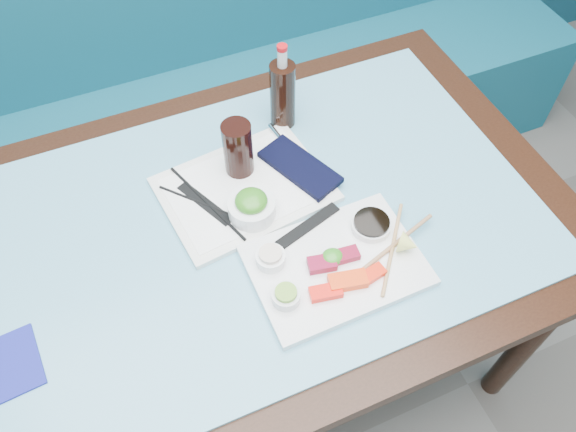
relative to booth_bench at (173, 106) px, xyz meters
name	(u,v)px	position (x,y,z in m)	size (l,w,h in m)	color
booth_bench	(173,106)	(0.00, 0.00, 0.00)	(3.00, 0.56, 1.17)	#0F4E61
dining_table	(255,244)	(0.00, -0.84, 0.29)	(1.40, 0.90, 0.75)	black
glass_top	(253,222)	(0.00, -0.84, 0.38)	(1.22, 0.76, 0.01)	#5D9FBA
sashimi_plate	(336,265)	(0.11, -1.02, 0.39)	(0.34, 0.24, 0.02)	white
salmon_left	(326,292)	(0.06, -1.07, 0.41)	(0.06, 0.03, 0.02)	#FF150A
salmon_mid	(348,281)	(0.11, -1.07, 0.41)	(0.08, 0.04, 0.02)	#FF3A0A
salmon_right	(372,275)	(0.16, -1.07, 0.41)	(0.06, 0.03, 0.01)	#FC240A
tuna_left	(322,264)	(0.08, -1.01, 0.41)	(0.06, 0.03, 0.02)	maroon
tuna_right	(347,255)	(0.14, -1.01, 0.41)	(0.05, 0.03, 0.02)	maroon
seaweed_garnish	(332,257)	(0.11, -1.01, 0.41)	(0.04, 0.04, 0.02)	#31891F
ramekin_wasabi	(286,296)	(-0.01, -1.05, 0.41)	(0.06, 0.06, 0.02)	silver
wasabi_fill	(286,292)	(-0.01, -1.05, 0.43)	(0.04, 0.04, 0.01)	#77AF38
ramekin_ginger	(271,258)	(-0.01, -0.96, 0.41)	(0.06, 0.06, 0.02)	white
ginger_fill	(270,254)	(-0.01, -0.96, 0.43)	(0.05, 0.05, 0.01)	beige
soy_dish	(371,225)	(0.22, -0.97, 0.41)	(0.08, 0.08, 0.02)	white
soy_fill	(372,222)	(0.22, -0.97, 0.42)	(0.08, 0.08, 0.01)	black
lemon_wedge	(408,244)	(0.26, -1.05, 0.42)	(0.05, 0.05, 0.04)	#FAFF78
chopstick_sleeve	(308,226)	(0.10, -0.91, 0.40)	(0.16, 0.03, 0.00)	black
wooden_chopstick_a	(388,249)	(0.22, -1.03, 0.41)	(0.01, 0.01, 0.26)	#9D6E49
wooden_chopstick_b	(392,248)	(0.23, -1.03, 0.40)	(0.01, 0.01, 0.23)	tan
serving_tray	(245,189)	(0.01, -0.76, 0.39)	(0.36, 0.27, 0.01)	white
paper_placemat	(244,187)	(0.01, -0.76, 0.40)	(0.32, 0.23, 0.00)	white
seaweed_bowl	(252,208)	(0.00, -0.83, 0.42)	(0.10, 0.10, 0.04)	white
seaweed_salad	(251,201)	(0.00, -0.83, 0.44)	(0.07, 0.07, 0.03)	#317A1C
cola_glass	(238,149)	(0.02, -0.70, 0.46)	(0.07, 0.07, 0.14)	black
navy_pouch	(300,167)	(0.15, -0.76, 0.40)	(0.08, 0.19, 0.02)	black
fork	(280,138)	(0.14, -0.65, 0.40)	(0.01, 0.01, 0.10)	silver
black_chopstick_a	(203,204)	(-0.09, -0.77, 0.40)	(0.01, 0.01, 0.22)	black
black_chopstick_b	(207,203)	(-0.08, -0.77, 0.40)	(0.01, 0.01, 0.26)	black
tray_sleeve	(205,204)	(-0.08, -0.77, 0.40)	(0.03, 0.16, 0.00)	black
cola_bottle_body	(283,95)	(0.18, -0.59, 0.47)	(0.06, 0.06, 0.17)	black
cola_bottle_neck	(282,58)	(0.18, -0.59, 0.58)	(0.02, 0.02, 0.04)	silver
cola_bottle_cap	(282,48)	(0.18, -0.59, 0.60)	(0.02, 0.02, 0.01)	red
blue_napkin	(3,368)	(-0.54, -0.97, 0.39)	(0.13, 0.13, 0.01)	navy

